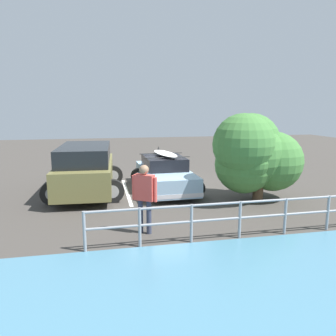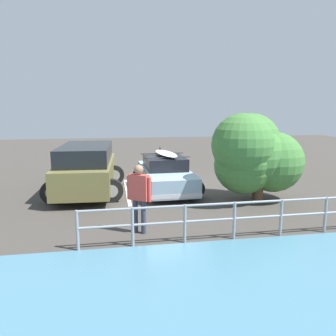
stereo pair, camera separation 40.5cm
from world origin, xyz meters
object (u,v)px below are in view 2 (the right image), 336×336
(bush_near_left, at_px, (252,155))
(suv_car, at_px, (87,168))
(sedan_car, at_px, (165,174))
(person_bystander, at_px, (139,192))

(bush_near_left, bearing_deg, suv_car, -20.65)
(suv_car, bearing_deg, bush_near_left, 159.35)
(bush_near_left, bearing_deg, sedan_car, -39.22)
(sedan_car, distance_m, bush_near_left, 3.44)
(suv_car, distance_m, bush_near_left, 5.89)
(suv_car, xyz_separation_m, person_bystander, (-1.57, 4.25, 0.12))
(sedan_car, xyz_separation_m, bush_near_left, (-2.56, 2.09, 0.95))
(person_bystander, distance_m, bush_near_left, 4.51)
(suv_car, height_order, person_bystander, suv_car)
(sedan_car, bearing_deg, bush_near_left, 140.78)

